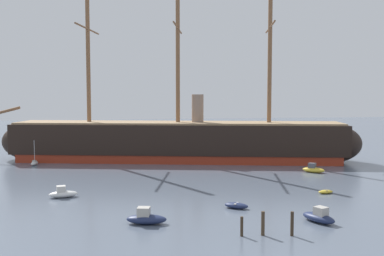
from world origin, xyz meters
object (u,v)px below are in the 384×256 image
motorboat_foreground_left (146,218)px  mooring_piling_nearest (263,223)px  dinghy_distant_centre (186,155)px  mooring_piling_left_pair (242,226)px  sailboat_far_left (34,163)px  tall_ship (178,140)px  mooring_piling_right_pair (292,224)px  motorboat_mid_left (63,193)px  motorboat_far_right (321,156)px  dinghy_near_centre (236,206)px  motorboat_alongside_stern (313,169)px  dinghy_mid_right (326,192)px  motorboat_foreground_right (319,217)px

motorboat_foreground_left → mooring_piling_nearest: 11.78m
dinghy_distant_centre → mooring_piling_left_pair: mooring_piling_left_pair is taller
sailboat_far_left → dinghy_distant_centre: sailboat_far_left is taller
tall_ship → mooring_piling_right_pair: bearing=-85.4°
motorboat_mid_left → motorboat_far_right: motorboat_far_right is taller
sailboat_far_left → motorboat_far_right: sailboat_far_left is taller
motorboat_foreground_left → motorboat_far_right: 54.26m
motorboat_far_right → motorboat_foreground_left: bearing=-133.6°
tall_ship → dinghy_near_centre: (1.48, -37.37, -3.66)m
tall_ship → motorboat_alongside_stern: (20.34, -16.60, -3.45)m
dinghy_mid_right → motorboat_far_right: 32.18m
dinghy_distant_centre → mooring_piling_nearest: bearing=-91.3°
motorboat_foreground_left → mooring_piling_nearest: mooring_piling_nearest is taller
motorboat_mid_left → mooring_piling_nearest: (19.93, -19.04, 0.60)m
motorboat_far_right → mooring_piling_nearest: bearing=-121.1°
motorboat_foreground_right → sailboat_far_left: size_ratio=0.93×
sailboat_far_left → mooring_piling_nearest: 54.61m
motorboat_mid_left → mooring_piling_left_pair: bearing=-46.6°
tall_ship → motorboat_far_right: 28.64m
sailboat_far_left → mooring_piling_nearest: (27.94, -46.91, 0.74)m
motorboat_foreground_right → motorboat_alongside_stern: (12.06, 27.64, -0.03)m
dinghy_near_centre → mooring_piling_right_pair: size_ratio=1.32×
motorboat_far_right → tall_ship: bearing=174.8°
dinghy_mid_right → dinghy_distant_centre: 40.22m
dinghy_mid_right → sailboat_far_left: bearing=143.0°
motorboat_foreground_right → sailboat_far_left: sailboat_far_left is taller
motorboat_mid_left → motorboat_alongside_stern: bearing=16.7°
motorboat_mid_left → dinghy_distant_centre: size_ratio=1.27×
dinghy_mid_right → motorboat_far_right: bearing=65.7°
motorboat_foreground_right → motorboat_far_right: bearing=64.3°
motorboat_foreground_right → motorboat_far_right: 46.22m
motorboat_mid_left → mooring_piling_right_pair: 29.89m
motorboat_foreground_right → mooring_piling_right_pair: bearing=-139.9°
dinghy_mid_right → motorboat_alongside_stern: 16.19m
motorboat_foreground_left → mooring_piling_right_pair: 14.37m
motorboat_foreground_right → dinghy_distant_centre: 50.88m
dinghy_near_centre → mooring_piling_left_pair: mooring_piling_left_pair is taller
tall_ship → motorboat_mid_left: bearing=-123.4°
motorboat_foreground_left → motorboat_far_right: motorboat_far_right is taller
motorboat_foreground_right → mooring_piling_left_pair: 9.52m
motorboat_far_right → mooring_piling_left_pair: motorboat_far_right is taller
motorboat_mid_left → mooring_piling_right_pair: bearing=-41.1°
tall_ship → mooring_piling_left_pair: bearing=-90.9°
motorboat_mid_left → mooring_piling_nearest: mooring_piling_nearest is taller
mooring_piling_left_pair → dinghy_near_centre: bearing=77.5°
dinghy_distant_centre → sailboat_far_left: bearing=-166.9°
dinghy_near_centre → motorboat_alongside_stern: size_ratio=0.79×
motorboat_foreground_left → mooring_piling_left_pair: size_ratio=2.38×
motorboat_foreground_left → dinghy_near_centre: 11.51m
dinghy_mid_right → motorboat_alongside_stern: motorboat_alongside_stern is taller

